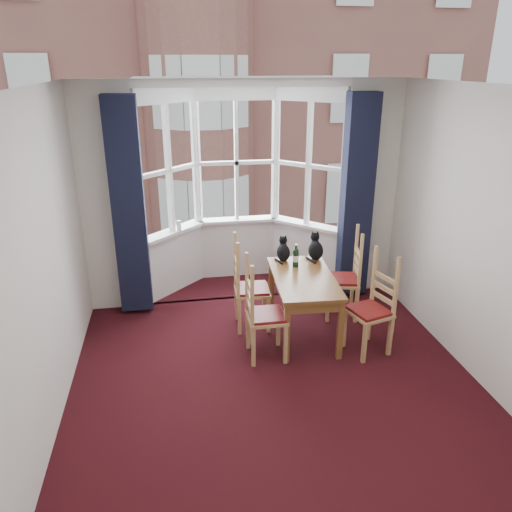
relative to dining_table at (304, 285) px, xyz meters
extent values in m
plane|color=black|center=(-0.51, -1.16, -0.62)|extent=(4.50, 4.50, 0.00)
plane|color=white|center=(-0.51, -1.16, 2.18)|extent=(4.50, 4.50, 0.00)
plane|color=silver|center=(-2.51, -1.16, 0.78)|extent=(0.00, 4.50, 4.50)
plane|color=silver|center=(1.49, -1.16, 0.78)|extent=(0.00, 4.50, 4.50)
plane|color=silver|center=(-0.51, -3.41, 0.78)|extent=(4.00, 0.00, 4.00)
cube|color=silver|center=(-2.16, 1.09, 0.78)|extent=(0.70, 0.12, 2.80)
cube|color=silver|center=(1.14, 1.09, 0.78)|extent=(0.70, 0.12, 2.80)
cube|color=black|center=(-1.93, 0.91, 0.73)|extent=(0.38, 0.22, 2.60)
cube|color=black|center=(0.91, 0.91, 0.73)|extent=(0.38, 0.22, 2.60)
cube|color=brown|center=(0.00, 0.00, 0.08)|extent=(0.74, 1.29, 0.04)
cube|color=brown|center=(-0.32, -0.56, -0.28)|extent=(0.06, 0.06, 0.68)
cube|color=brown|center=(-0.25, 0.59, -0.28)|extent=(0.06, 0.06, 0.68)
cube|color=brown|center=(0.25, -0.59, -0.28)|extent=(0.06, 0.06, 0.68)
cube|color=brown|center=(0.32, 0.56, -0.28)|extent=(0.06, 0.06, 0.68)
cube|color=tan|center=(-0.50, -0.40, -0.14)|extent=(0.40, 0.42, 0.06)
cube|color=#621210|center=(-0.50, -0.40, -0.13)|extent=(0.36, 0.38, 0.03)
cube|color=tan|center=(-0.55, 0.26, -0.14)|extent=(0.42, 0.44, 0.06)
cube|color=#621210|center=(-0.55, 0.26, -0.13)|extent=(0.38, 0.40, 0.03)
cube|color=tan|center=(0.60, -0.49, -0.14)|extent=(0.50, 0.52, 0.06)
cube|color=#621210|center=(0.60, -0.49, -0.13)|extent=(0.45, 0.47, 0.03)
cube|color=tan|center=(0.58, 0.35, -0.14)|extent=(0.48, 0.49, 0.06)
cube|color=#621210|center=(0.58, 0.35, -0.13)|extent=(0.43, 0.45, 0.03)
ellipsoid|color=black|center=(-0.12, 0.52, 0.20)|extent=(0.19, 0.23, 0.21)
sphere|color=black|center=(-0.11, 0.59, 0.33)|extent=(0.11, 0.11, 0.10)
cone|color=black|center=(-0.14, 0.59, 0.38)|extent=(0.04, 0.04, 0.04)
cone|color=black|center=(-0.09, 0.59, 0.38)|extent=(0.04, 0.04, 0.04)
ellipsoid|color=black|center=(0.27, 0.49, 0.21)|extent=(0.20, 0.25, 0.23)
sphere|color=black|center=(0.28, 0.57, 0.36)|extent=(0.12, 0.12, 0.11)
cone|color=black|center=(0.25, 0.58, 0.41)|extent=(0.04, 0.04, 0.05)
cone|color=black|center=(0.31, 0.57, 0.41)|extent=(0.04, 0.04, 0.05)
cylinder|color=black|center=(-0.02, 0.30, 0.20)|extent=(0.07, 0.07, 0.20)
sphere|color=black|center=(-0.02, 0.30, 0.30)|extent=(0.06, 0.06, 0.06)
cylinder|color=black|center=(-0.02, 0.30, 0.33)|extent=(0.03, 0.03, 0.09)
cylinder|color=gold|center=(-0.02, 0.30, 0.37)|extent=(0.03, 0.03, 0.02)
cylinder|color=silver|center=(-0.02, 0.30, 0.21)|extent=(0.07, 0.07, 0.08)
cylinder|color=white|center=(-1.35, 1.44, 0.32)|extent=(0.06, 0.06, 0.14)
plane|color=#333335|center=(-0.51, 31.09, -6.62)|extent=(80.00, 80.00, 0.00)
cube|color=#955A4D|center=(-0.51, 13.09, 0.38)|extent=(18.00, 6.00, 14.00)
cylinder|color=#955A4D|center=(-0.51, 10.09, 0.38)|extent=(3.20, 3.20, 14.00)
camera|label=1|loc=(-1.40, -4.98, 2.37)|focal=35.00mm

